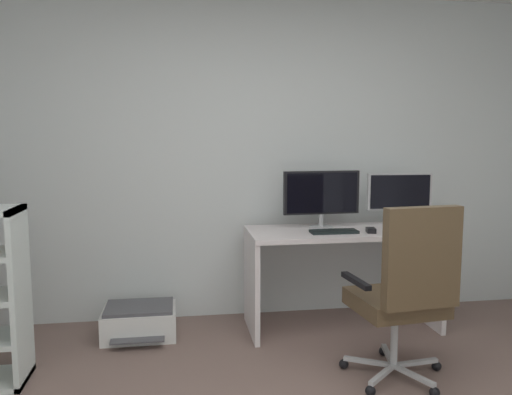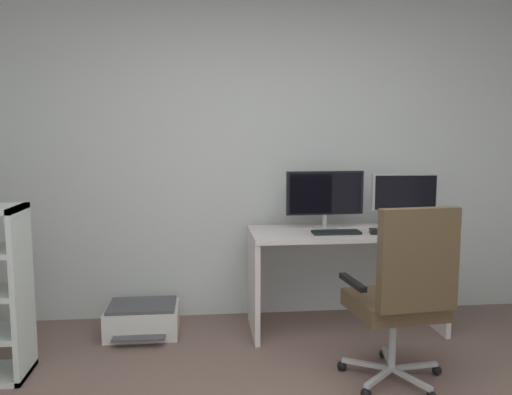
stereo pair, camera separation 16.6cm
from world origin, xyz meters
name	(u,v)px [view 1 (the left image)]	position (x,y,z in m)	size (l,w,h in m)	color
wall_back	(245,158)	(0.00, 2.35, 1.27)	(5.11, 0.10, 2.53)	silver
desk	(342,256)	(0.67, 1.90, 0.55)	(1.41, 0.60, 0.75)	white
monitor_main	(322,195)	(0.53, 1.99, 1.01)	(0.59, 0.18, 0.43)	#B2B5B7
monitor_secondary	(399,194)	(1.15, 1.99, 1.00)	(0.51, 0.18, 0.41)	#B2B5B7
keyboard	(334,232)	(0.57, 1.78, 0.76)	(0.34, 0.13, 0.02)	black
computer_mouse	(371,230)	(0.84, 1.75, 0.77)	(0.06, 0.10, 0.03)	black
office_chair	(405,289)	(0.74, 0.96, 0.58)	(0.63, 0.64, 1.07)	#B7BABC
printer	(140,321)	(-0.82, 1.94, 0.11)	(0.52, 0.47, 0.23)	silver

